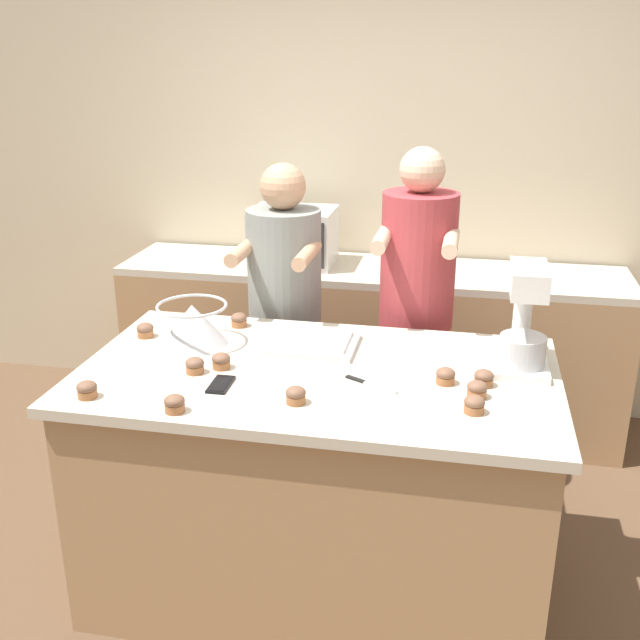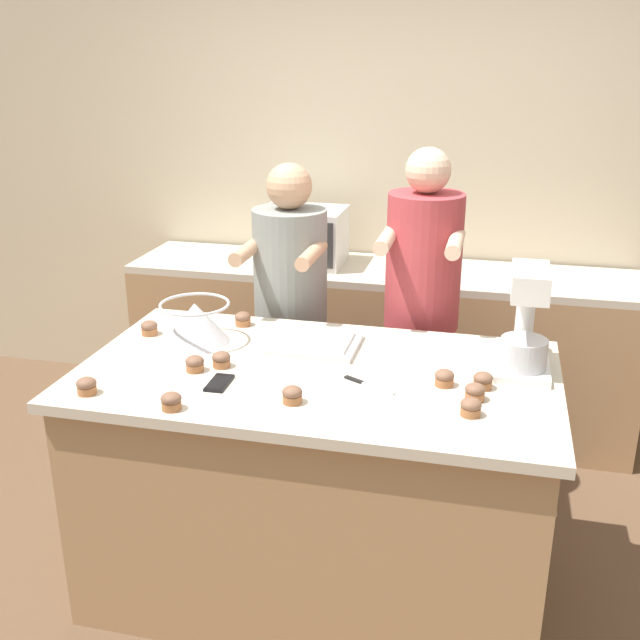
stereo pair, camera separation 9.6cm
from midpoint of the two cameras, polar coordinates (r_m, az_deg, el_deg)
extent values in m
plane|color=brown|center=(3.30, 0.67, -19.14)|extent=(16.00, 16.00, 0.00)
cube|color=beige|center=(4.42, 6.12, 10.35)|extent=(10.00, 0.06, 2.70)
cube|color=#A87F56|center=(3.03, 0.70, -12.44)|extent=(1.71, 0.95, 0.92)
cube|color=beige|center=(2.81, 0.74, -4.19)|extent=(1.78, 1.01, 0.04)
cube|color=#A87F56|center=(4.33, 5.06, -2.25)|extent=(2.80, 0.60, 0.90)
cube|color=beige|center=(4.18, 5.25, 3.69)|extent=(2.80, 0.60, 0.04)
cylinder|color=brown|center=(3.75, -1.40, -6.28)|extent=(0.27, 0.27, 0.85)
cylinder|color=gray|center=(3.50, -1.49, 4.03)|extent=(0.35, 0.35, 0.55)
sphere|color=tan|center=(3.41, -1.55, 10.16)|extent=(0.21, 0.21, 0.21)
cylinder|color=tan|center=(3.35, -4.70, 5.30)|extent=(0.06, 0.34, 0.06)
cylinder|color=tan|center=(3.27, 0.21, 5.01)|extent=(0.06, 0.34, 0.06)
cylinder|color=#33384C|center=(3.65, 8.10, -6.95)|extent=(0.26, 0.26, 0.89)
cylinder|color=#A8383D|center=(3.38, 8.72, 4.43)|extent=(0.34, 0.34, 0.61)
sphere|color=#DBB293|center=(3.29, 9.09, 11.20)|extent=(0.20, 0.20, 0.20)
cylinder|color=#DBB293|center=(3.19, 5.99, 6.15)|extent=(0.06, 0.34, 0.06)
cylinder|color=#DBB293|center=(3.17, 11.14, 5.78)|extent=(0.06, 0.34, 0.06)
cube|color=white|center=(2.90, 16.03, -3.45)|extent=(0.20, 0.30, 0.03)
cylinder|color=white|center=(2.95, 16.25, 0.09)|extent=(0.07, 0.07, 0.27)
cube|color=white|center=(2.77, 16.69, 2.78)|extent=(0.13, 0.26, 0.10)
cylinder|color=#BCBCC1|center=(2.84, 16.18, -2.45)|extent=(0.17, 0.17, 0.11)
cone|color=#BCBCC1|center=(3.06, -8.57, -0.22)|extent=(0.28, 0.28, 0.17)
torus|color=#BCBCC1|center=(3.03, -8.65, 1.19)|extent=(0.28, 0.28, 0.01)
cube|color=silver|center=(3.00, 0.58, -1.85)|extent=(0.34, 0.29, 0.02)
cube|color=white|center=(2.99, 0.58, -1.50)|extent=(0.28, 0.23, 0.02)
cube|color=silver|center=(4.21, -0.63, 6.40)|extent=(0.46, 0.35, 0.31)
cube|color=black|center=(4.06, -1.82, 5.84)|extent=(0.31, 0.01, 0.25)
cube|color=#2D2D2D|center=(4.01, 1.04, 5.68)|extent=(0.09, 0.01, 0.25)
cube|color=black|center=(2.70, -6.67, -4.79)|extent=(0.07, 0.15, 0.01)
cube|color=black|center=(2.70, -6.67, -4.68)|extent=(0.06, 0.13, 0.00)
cube|color=#BCBCC1|center=(2.65, 5.50, -5.22)|extent=(0.13, 0.08, 0.01)
cube|color=black|center=(2.71, 3.62, -4.58)|extent=(0.08, 0.05, 0.01)
cylinder|color=#9E6038|center=(2.63, 12.74, -5.67)|extent=(0.07, 0.07, 0.03)
ellipsoid|color=brown|center=(2.62, 12.78, -5.18)|extent=(0.07, 0.07, 0.04)
cylinder|color=#9E6038|center=(2.54, -1.04, -6.03)|extent=(0.07, 0.07, 0.03)
ellipsoid|color=brown|center=(2.53, -1.04, -5.52)|extent=(0.07, 0.07, 0.04)
cylinder|color=#9E6038|center=(2.81, -8.54, -3.59)|extent=(0.07, 0.07, 0.03)
ellipsoid|color=brown|center=(2.80, -8.56, -3.12)|extent=(0.07, 0.07, 0.04)
cylinder|color=#9E6038|center=(3.10, 17.21, -1.99)|extent=(0.07, 0.07, 0.03)
ellipsoid|color=brown|center=(3.10, 17.26, -1.56)|extent=(0.07, 0.07, 0.04)
cylinder|color=#9E6038|center=(2.72, 13.29, -4.81)|extent=(0.07, 0.07, 0.03)
ellipsoid|color=brown|center=(2.71, 13.33, -4.32)|extent=(0.07, 0.07, 0.04)
cylinder|color=#9E6038|center=(2.84, -6.55, -3.29)|extent=(0.07, 0.07, 0.03)
ellipsoid|color=brown|center=(2.83, -6.57, -2.82)|extent=(0.07, 0.07, 0.04)
cylinder|color=#9E6038|center=(2.71, 10.45, -4.65)|extent=(0.07, 0.07, 0.03)
ellipsoid|color=brown|center=(2.70, 10.48, -4.17)|extent=(0.07, 0.07, 0.04)
cylinder|color=#9E6038|center=(2.52, 12.48, -6.81)|extent=(0.07, 0.07, 0.03)
ellipsoid|color=brown|center=(2.51, 12.52, -6.30)|extent=(0.07, 0.07, 0.04)
cylinder|color=#9E6038|center=(2.71, -16.36, -5.13)|extent=(0.07, 0.07, 0.03)
ellipsoid|color=brown|center=(2.70, -16.41, -4.65)|extent=(0.07, 0.07, 0.04)
cylinder|color=#9E6038|center=(3.20, -12.02, -0.85)|extent=(0.07, 0.07, 0.03)
ellipsoid|color=brown|center=(3.19, -12.05, -0.43)|extent=(0.07, 0.07, 0.04)
cylinder|color=#9E6038|center=(3.24, -5.05, -0.17)|extent=(0.07, 0.07, 0.03)
ellipsoid|color=brown|center=(3.24, -5.06, 0.25)|extent=(0.07, 0.07, 0.04)
cylinder|color=#9E6038|center=(2.54, -10.17, -6.42)|extent=(0.07, 0.07, 0.03)
ellipsoid|color=brown|center=(2.53, -10.21, -5.92)|extent=(0.07, 0.07, 0.04)
camera|label=1|loc=(0.05, -89.01, 0.36)|focal=42.00mm
camera|label=2|loc=(0.05, 90.99, -0.36)|focal=42.00mm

